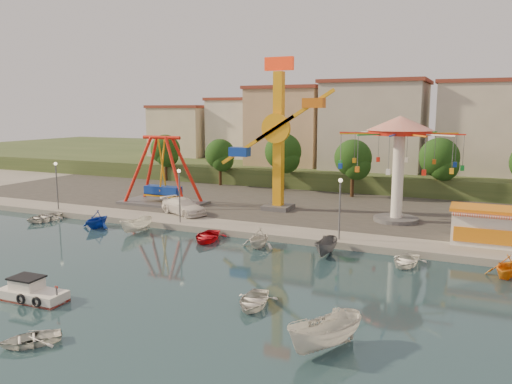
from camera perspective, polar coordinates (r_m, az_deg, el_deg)
The scene contains 34 objects.
ground at distance 35.28m, azimuth -9.14°, elevation -9.86°, with size 200.00×200.00×0.00m, color #142C38.
quay_deck at distance 92.30m, azimuth 12.47°, elevation 2.15°, with size 200.00×100.00×0.60m, color #9E998E.
asphalt_pad at distance 61.60m, azimuth 6.32°, elevation -0.92°, with size 90.00×28.00×0.01m, color #4C4944.
hill_terrace at distance 97.04m, azimuth 13.10°, elevation 3.18°, with size 200.00×60.00×3.00m, color #384C26.
pirate_ship_ride at distance 59.31m, azimuth -10.64°, elevation 2.28°, with size 10.00×5.00×8.00m.
kamikaze_tower at distance 54.20m, azimuth 2.94°, elevation 5.98°, with size 8.68×3.10×16.50m.
wave_swinger at distance 50.59m, azimuth 16.06°, elevation 5.20°, with size 11.60×11.60×10.40m.
booth_left at distance 45.20m, azimuth 24.66°, elevation -3.49°, with size 5.40×3.78×3.08m.
lamp_post_0 at distance 59.48m, azimuth -21.79°, elevation 0.53°, with size 0.14×0.14×5.00m, color #59595E.
lamp_post_1 at distance 49.33m, azimuth -8.73°, elevation -0.60°, with size 0.14×0.14×5.00m, color #59595E.
lamp_post_2 at distance 42.90m, azimuth 9.54°, elevation -2.12°, with size 0.14×0.14×5.00m, color #59595E.
tree_0 at distance 78.77m, azimuth -10.32°, elevation 4.79°, with size 4.60×4.60×7.19m.
tree_1 at distance 72.96m, azimuth -4.14°, elevation 4.35°, with size 4.35×4.35×6.80m.
tree_2 at distance 68.33m, azimuth 3.11°, elevation 4.63°, with size 5.02×5.02×7.85m.
tree_3 at distance 64.04m, azimuth 11.03°, elevation 3.82°, with size 4.68×4.68×7.32m.
tree_4 at distance 65.49m, azimuth 20.20°, elevation 3.71°, with size 4.86×4.86×7.60m.
building_0 at distance 90.25m, azimuth -10.99°, elevation 7.54°, with size 9.26×9.53×11.87m, color beige.
building_1 at distance 88.68m, azimuth -2.53°, elevation 6.62°, with size 12.33×9.01×8.63m, color silver.
building_2 at distance 84.09m, azimuth 5.73°, elevation 7.32°, with size 11.95×9.28×11.23m, color tan.
building_3 at distance 77.71m, azimuth 14.70°, elevation 6.15°, with size 12.59×10.50×9.20m, color beige.
building_4 at distance 80.03m, azimuth 24.71°, elevation 5.70°, with size 10.75×9.23×9.24m, color beige.
cabin_motorboat at distance 34.13m, azimuth -24.29°, elevation -10.53°, with size 4.43×1.89×1.54m.
rowboat_a at distance 30.27m, azimuth -0.30°, elevation -12.31°, with size 2.51×3.51×0.73m, color silver.
rowboat_b at distance 28.17m, azimuth -24.42°, elevation -15.03°, with size 2.11×2.95×0.61m, color white.
skiff at distance 25.15m, azimuth 7.94°, elevation -15.80°, with size 1.73×4.59×1.77m, color silver.
van at distance 53.46m, azimuth -8.29°, elevation -1.62°, with size 2.37×5.83×1.69m, color white.
moored_boat_0 at distance 56.99m, azimuth -23.15°, elevation -2.67°, with size 2.85×3.99×0.83m, color silver.
moored_boat_1 at distance 51.88m, azimuth -17.76°, elevation -2.96°, with size 2.84×3.29×1.74m, color #143AB4.
moored_boat_2 at distance 48.85m, azimuth -13.50°, elevation -3.68°, with size 1.44×3.83×1.48m, color silver.
moored_boat_3 at distance 44.74m, azimuth -5.64°, elevation -5.07°, with size 2.94×4.12×0.85m, color red.
moored_boat_4 at distance 42.40m, azimuth 0.34°, elevation -5.23°, with size 2.81×3.26×1.72m, color silver.
moored_boat_5 at distance 40.50m, azimuth 8.04°, elevation -6.24°, with size 1.40×3.71×1.43m, color #5B5B60.
moored_boat_6 at distance 39.41m, azimuth 16.74°, elevation -7.51°, with size 2.58×3.61×0.75m, color white.
moored_boat_7 at distance 39.10m, azimuth 26.74°, elevation -7.61°, with size 2.64×3.06×1.61m, color orange.
Camera 1 is at (18.52, -27.72, 11.54)m, focal length 35.00 mm.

